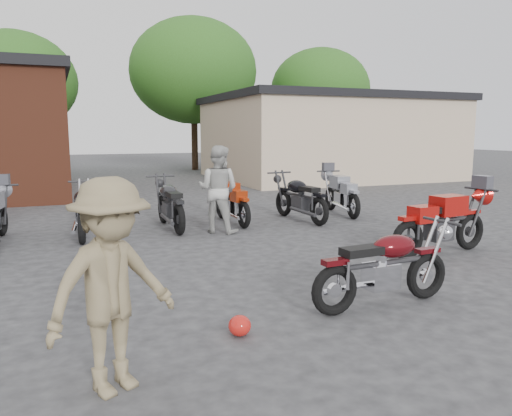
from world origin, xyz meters
name	(u,v)px	position (x,y,z in m)	size (l,w,h in m)	color
ground	(336,291)	(0.00, 0.00, 0.00)	(90.00, 90.00, 0.00)	#2B2B2D
stucco_building	(327,140)	(8.50, 15.00, 1.75)	(10.00, 8.00, 3.50)	#C6A78D
tree_1	(16,100)	(-5.00, 22.00, 3.70)	(5.92, 5.92, 7.40)	#274F15
tree_2	(194,91)	(4.00, 22.00, 4.40)	(7.04, 7.04, 8.80)	#274F15
tree_3	(320,105)	(12.00, 22.00, 3.80)	(6.08, 6.08, 7.60)	#274F15
vintage_motorcycle	(386,262)	(0.24, -0.74, 0.56)	(1.95, 0.64, 1.13)	#4E090E
sportbike	(443,219)	(2.78, 1.08, 0.62)	(2.14, 0.71, 1.24)	#B1130E
helmet	(240,326)	(-1.73, -0.92, 0.11)	(0.24, 0.24, 0.22)	red
person_light	(218,189)	(-0.25, 4.41, 0.93)	(0.90, 0.70, 1.85)	#B5B5B0
person_tan	(112,287)	(-3.07, -1.58, 0.89)	(1.15, 0.66, 1.78)	#867552
row_bike_2	(83,208)	(-2.95, 5.06, 0.59)	(2.05, 0.68, 1.19)	black
row_bike_3	(170,201)	(-1.11, 5.23, 0.62)	(2.13, 0.70, 1.23)	black
row_bike_4	(231,199)	(0.38, 5.36, 0.57)	(1.97, 0.65, 1.14)	#A82E0E
row_bike_5	(300,195)	(2.01, 5.05, 0.62)	(2.14, 0.71, 1.24)	black
row_bike_6	(341,191)	(3.44, 5.48, 0.60)	(2.06, 0.68, 1.20)	gray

